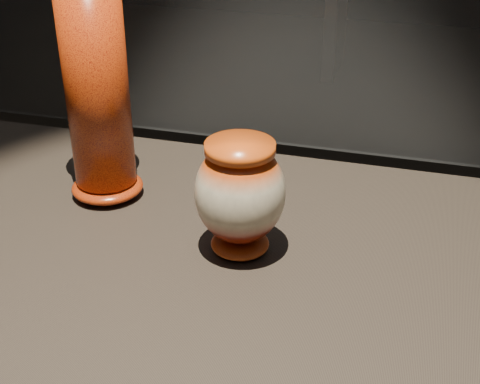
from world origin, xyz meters
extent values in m
cube|color=black|center=(0.00, 0.00, 0.88)|extent=(2.00, 0.80, 0.05)
ellipsoid|color=maroon|center=(-0.06, 0.06, 0.91)|extent=(0.10, 0.10, 0.02)
ellipsoid|color=beige|center=(-0.06, 0.06, 1.00)|extent=(0.15, 0.15, 0.15)
cylinder|color=#D14813|center=(-0.06, 0.06, 1.07)|extent=(0.11, 0.11, 0.01)
ellipsoid|color=#D2460E|center=(-0.33, 0.16, 0.92)|extent=(0.16, 0.16, 0.03)
cylinder|color=#D2460E|center=(-0.33, 0.16, 1.10)|extent=(0.13, 0.13, 0.34)
cube|color=black|center=(-0.42, 3.61, 0.42)|extent=(0.08, 0.50, 0.85)
camera|label=1|loc=(0.16, -0.74, 1.46)|focal=50.00mm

